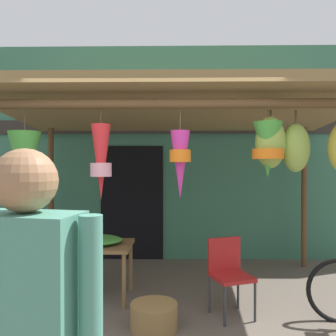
{
  "coord_description": "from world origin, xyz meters",
  "views": [
    {
      "loc": [
        0.21,
        -3.61,
        1.68
      ],
      "look_at": [
        0.12,
        1.05,
        1.63
      ],
      "focal_mm": 37.56,
      "sensor_mm": 36.0,
      "label": 1
    }
  ],
  "objects_px": {
    "wicker_basket_by_table": "(154,316)",
    "folding_chair": "(228,269)",
    "display_table": "(84,250)",
    "flower_heap_on_table": "(90,240)"
  },
  "relations": [
    {
      "from": "wicker_basket_by_table",
      "to": "folding_chair",
      "type": "bearing_deg",
      "value": 24.22
    },
    {
      "from": "display_table",
      "to": "flower_heap_on_table",
      "type": "height_order",
      "value": "flower_heap_on_table"
    },
    {
      "from": "flower_heap_on_table",
      "to": "display_table",
      "type": "bearing_deg",
      "value": 166.96
    },
    {
      "from": "display_table",
      "to": "wicker_basket_by_table",
      "type": "relative_size",
      "value": 2.45
    },
    {
      "from": "flower_heap_on_table",
      "to": "folding_chair",
      "type": "distance_m",
      "value": 1.72
    },
    {
      "from": "flower_heap_on_table",
      "to": "wicker_basket_by_table",
      "type": "xyz_separation_m",
      "value": [
        0.85,
        -0.78,
        -0.61
      ]
    },
    {
      "from": "display_table",
      "to": "wicker_basket_by_table",
      "type": "xyz_separation_m",
      "value": [
        0.92,
        -0.79,
        -0.48
      ]
    },
    {
      "from": "display_table",
      "to": "flower_heap_on_table",
      "type": "bearing_deg",
      "value": -13.04
    },
    {
      "from": "flower_heap_on_table",
      "to": "folding_chair",
      "type": "xyz_separation_m",
      "value": [
        1.65,
        -0.41,
        -0.23
      ]
    },
    {
      "from": "wicker_basket_by_table",
      "to": "flower_heap_on_table",
      "type": "bearing_deg",
      "value": 137.49
    }
  ]
}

